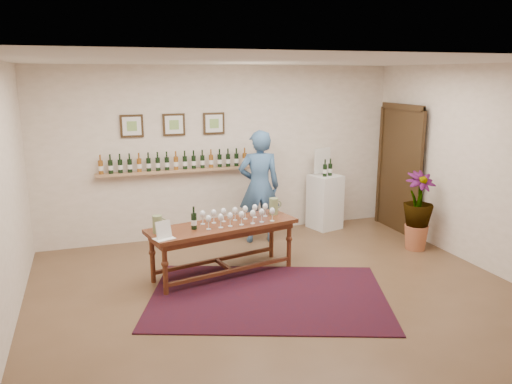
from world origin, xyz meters
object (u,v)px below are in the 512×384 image
object	(u,v)px
potted_plant	(418,211)
person	(259,187)
display_pedestal	(325,202)
tasting_table	(223,232)

from	to	relation	value
potted_plant	person	xyz separation A→B (m)	(-2.18, 1.15, 0.29)
display_pedestal	person	world-z (taller)	person
tasting_table	potted_plant	world-z (taller)	potted_plant
tasting_table	potted_plant	xyz separation A→B (m)	(3.09, 0.01, 0.01)
display_pedestal	potted_plant	xyz separation A→B (m)	(0.84, -1.47, 0.14)
display_pedestal	person	bearing A→B (deg)	-166.39
display_pedestal	potted_plant	size ratio (longest dim) A/B	0.90
potted_plant	person	world-z (taller)	person
tasting_table	person	xyz separation A→B (m)	(0.91, 1.15, 0.30)
potted_plant	person	size ratio (longest dim) A/B	0.58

